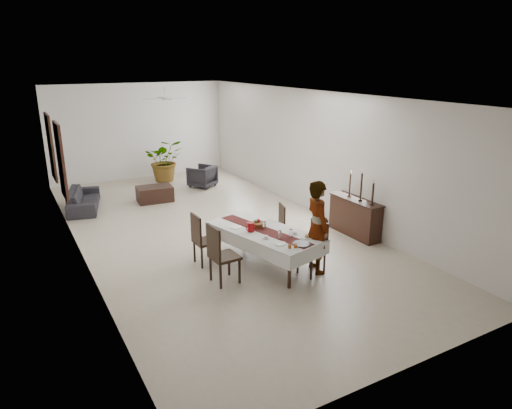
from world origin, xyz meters
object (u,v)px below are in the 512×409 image
Objects in this scene: dining_table_top at (264,232)px; woman at (317,227)px; red_pitcher at (251,227)px; sideboard_body at (355,218)px; sofa at (84,199)px.

dining_table_top is 1.24× the size of woman.
red_pitcher is (-0.26, 0.08, 0.13)m from dining_table_top.
dining_table_top is 2.67m from sideboard_body.
red_pitcher is 0.13× the size of sideboard_body.
dining_table_top is 6.04m from sofa.
woman is 7.07m from sofa.
woman is (0.97, -0.85, 0.10)m from red_pitcher.
red_pitcher is 2.93m from sideboard_body.
dining_table_top is at bearing 53.32° from woman.
sofa is at bearing 100.79° from dining_table_top.
sideboard_body is at bearing -120.58° from sofa.
sideboard_body is (1.92, 1.10, -0.48)m from woman.
woman is 2.26m from sideboard_body.
dining_table_top is at bearing -16.76° from red_pitcher.
dining_table_top is 1.19× the size of sofa.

